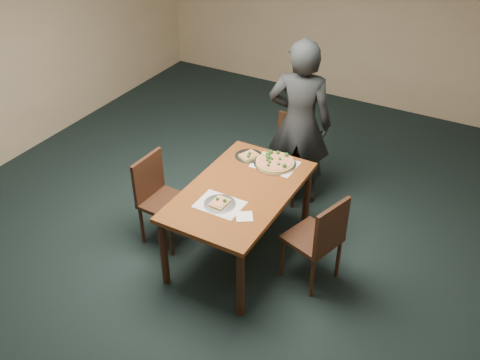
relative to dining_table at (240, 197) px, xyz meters
The scene contains 13 objects.
ground 0.76m from the dining_table, 150.37° to the right, with size 8.00×8.00×0.00m, color black.
room_shell 1.14m from the dining_table, 150.37° to the right, with size 8.00×8.00×8.00m.
dining_table is the anchor object (origin of this frame).
chair_far 1.18m from the dining_table, 91.19° to the left, with size 0.43×0.43×0.91m.
chair_left 0.84m from the dining_table, 167.60° to the right, with size 0.43×0.43×0.91m.
chair_right 0.81m from the dining_table, ahead, with size 0.53×0.53×0.91m.
diner 1.15m from the dining_table, 85.77° to the left, with size 0.67×0.44×1.83m, color black.
placemat_main 0.55m from the dining_table, 79.94° to the left, with size 0.42×0.32×0.00m, color white.
placemat_near 0.31m from the dining_table, 98.09° to the right, with size 0.40×0.30×0.00m, color white.
pizza_pan 0.55m from the dining_table, 80.30° to the left, with size 0.41×0.41×0.08m.
slice_plate_near 0.31m from the dining_table, 98.03° to the right, with size 0.28×0.28×0.06m.
slice_plate_far 0.57m from the dining_table, 110.12° to the left, with size 0.28×0.28×0.06m.
napkin 0.42m from the dining_table, 55.65° to the right, with size 0.14×0.14×0.01m, color white.
Camera 1 is at (2.26, -3.27, 3.56)m, focal length 40.00 mm.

